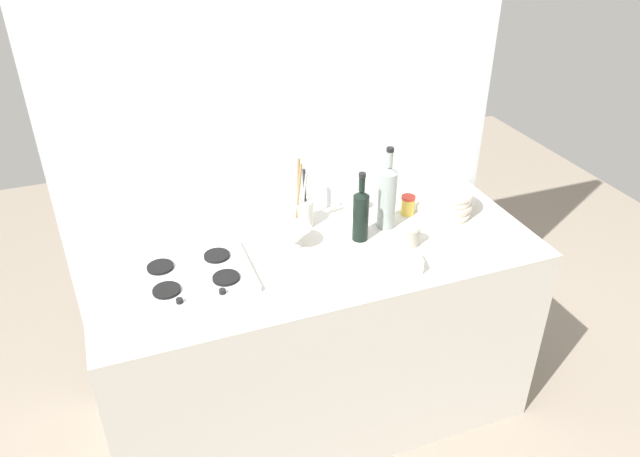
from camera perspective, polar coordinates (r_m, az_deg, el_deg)
name	(u,v)px	position (r m, az deg, el deg)	size (l,w,h in m)	color
ground_plane	(320,412)	(3.04, 0.00, -16.65)	(6.00, 6.00, 0.00)	gray
counter_block	(320,340)	(2.72, 0.00, -10.30)	(1.80, 0.70, 0.90)	beige
backsplash_panel	(288,130)	(2.58, -3.02, 9.10)	(1.90, 0.06, 2.56)	silver
stovetop_hob	(193,276)	(2.35, -11.70, -4.30)	(0.43, 0.35, 0.04)	#B2B2B7
plate_stack	(445,201)	(2.75, 11.56, 2.52)	(0.24, 0.24, 0.12)	silver
wine_bottle_leftmost	(387,196)	(2.57, 6.27, 3.04)	(0.08, 0.08, 0.36)	gray
wine_bottle_mid_left	(361,214)	(2.49, 3.81, 1.38)	(0.07, 0.07, 0.30)	black
mixing_bowl	(294,236)	(2.47, -2.46, -0.69)	(0.14, 0.14, 0.09)	white
butter_dish	(402,263)	(2.36, 7.62, -3.18)	(0.14, 0.09, 0.06)	white
utensil_crock	(302,211)	(2.60, -1.69, 1.64)	(0.10, 0.10, 0.30)	silver
condiment_jar_front	(411,235)	(2.51, 8.49, -0.61)	(0.07, 0.07, 0.09)	#9E998C
condiment_jar_rear	(360,202)	(2.74, 3.74, 2.44)	(0.05, 0.05, 0.07)	#66384C
condiment_jar_spare	(408,205)	(2.73, 8.16, 2.19)	(0.06, 0.06, 0.09)	gold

